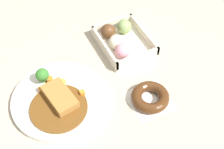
% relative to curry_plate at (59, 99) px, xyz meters
% --- Properties ---
extents(ground_plane, '(1.60, 1.60, 0.00)m').
position_rel_curry_plate_xyz_m(ground_plane, '(0.03, 0.07, -0.01)').
color(ground_plane, '#B2A893').
extents(curry_plate, '(0.27, 0.27, 0.07)m').
position_rel_curry_plate_xyz_m(curry_plate, '(0.00, 0.00, 0.00)').
color(curry_plate, white).
rests_on(curry_plate, ground_plane).
extents(donut_box, '(0.19, 0.15, 0.06)m').
position_rel_curry_plate_xyz_m(donut_box, '(-0.12, 0.26, 0.01)').
color(donut_box, beige).
rests_on(donut_box, ground_plane).
extents(chocolate_ring_donut, '(0.12, 0.12, 0.03)m').
position_rel_curry_plate_xyz_m(chocolate_ring_donut, '(0.11, 0.24, 0.00)').
color(chocolate_ring_donut, white).
rests_on(chocolate_ring_donut, ground_plane).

